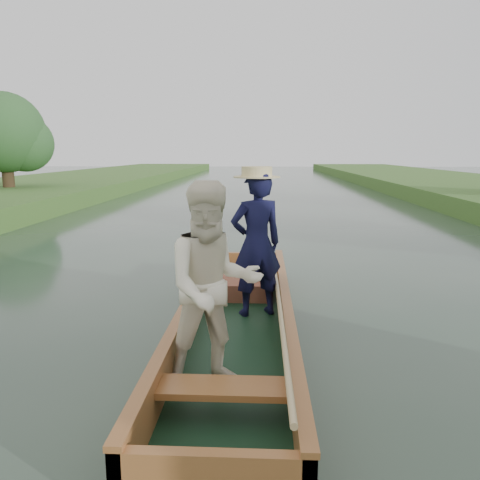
{
  "coord_description": "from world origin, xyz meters",
  "views": [
    {
      "loc": [
        0.26,
        -4.64,
        1.94
      ],
      "look_at": [
        0.0,
        0.6,
        0.95
      ],
      "focal_mm": 35.0,
      "sensor_mm": 36.0,
      "label": 1
    }
  ],
  "objects": [
    {
      "name": "ground",
      "position": [
        0.0,
        0.0,
        0.0
      ],
      "size": [
        120.0,
        120.0,
        0.0
      ],
      "primitive_type": "plane",
      "color": "#283D30",
      "rests_on": "ground"
    },
    {
      "name": "trees_far",
      "position": [
        2.12,
        7.4,
        2.59
      ],
      "size": [
        22.74,
        13.78,
        4.56
      ],
      "color": "#47331E",
      "rests_on": "ground"
    },
    {
      "name": "punt",
      "position": [
        -0.01,
        -0.19,
        0.59
      ],
      "size": [
        1.17,
        5.0,
        1.76
      ],
      "color": "black",
      "rests_on": "ground"
    }
  ]
}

